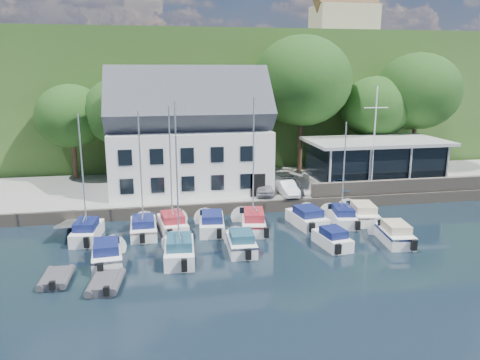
{
  "coord_description": "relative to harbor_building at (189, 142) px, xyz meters",
  "views": [
    {
      "loc": [
        -10.23,
        -25.65,
        11.79
      ],
      "look_at": [
        -3.72,
        9.0,
        3.38
      ],
      "focal_mm": 35.0,
      "sensor_mm": 36.0,
      "label": 1
    }
  ],
  "objects": [
    {
      "name": "field_patch",
      "position": [
        15.0,
        53.5,
        10.8
      ],
      "size": [
        50.0,
        30.0,
        0.3
      ],
      "primitive_type": "cube",
      "color": "#525B2D",
      "rests_on": "hillside"
    },
    {
      "name": "boat_r2_2",
      "position": [
        2.22,
        -13.53,
        -4.65
      ],
      "size": [
        2.13,
        5.16,
        1.4
      ],
      "primitive_type": null,
      "rotation": [
        0.0,
        0.0,
        -0.05
      ],
      "color": "white",
      "rests_on": "ground"
    },
    {
      "name": "hillside",
      "position": [
        7.0,
        45.5,
        2.65
      ],
      "size": [
        160.0,
        75.0,
        16.0
      ],
      "primitive_type": "cube",
      "color": "#2C4C1C",
      "rests_on": "ground"
    },
    {
      "name": "tree_1",
      "position": [
        -6.19,
        5.23,
        0.65
      ],
      "size": [
        7.32,
        7.32,
        10.0
      ],
      "primitive_type": null,
      "color": "#153811",
      "rests_on": "quay"
    },
    {
      "name": "tree_0",
      "position": [
        -11.02,
        6.04,
        0.34
      ],
      "size": [
        6.86,
        6.86,
        9.38
      ],
      "primitive_type": null,
      "color": "#153811",
      "rests_on": "quay"
    },
    {
      "name": "car_dgrey",
      "position": [
        8.69,
        -3.35,
        -3.77
      ],
      "size": [
        1.81,
        4.04,
        1.15
      ],
      "primitive_type": "imported",
      "rotation": [
        0.0,
        0.0,
        -0.05
      ],
      "color": "#323338",
      "rests_on": "quay"
    },
    {
      "name": "car_silver",
      "position": [
        6.2,
        -3.35,
        -3.69
      ],
      "size": [
        2.13,
        4.05,
        1.31
      ],
      "primitive_type": "imported",
      "rotation": [
        0.0,
        0.0,
        -0.15
      ],
      "color": "#B0B0B5",
      "rests_on": "quay"
    },
    {
      "name": "dinghy_0",
      "position": [
        -8.95,
        -16.23,
        -5.02
      ],
      "size": [
        1.8,
        2.87,
        0.66
      ],
      "primitive_type": null,
      "rotation": [
        0.0,
        0.0,
        -0.04
      ],
      "color": "#3C3B40",
      "rests_on": "ground"
    },
    {
      "name": "boat_r1_3",
      "position": [
        0.81,
        -9.17,
        -4.63
      ],
      "size": [
        2.58,
        6.07,
        1.44
      ],
      "primitive_type": null,
      "rotation": [
        0.0,
        0.0,
        -0.11
      ],
      "color": "white",
      "rests_on": "ground"
    },
    {
      "name": "boat_r1_6",
      "position": [
        11.03,
        -9.3,
        -1.12
      ],
      "size": [
        2.62,
        6.13,
        8.46
      ],
      "primitive_type": null,
      "rotation": [
        0.0,
        0.0,
        -0.15
      ],
      "color": "white",
      "rests_on": "ground"
    },
    {
      "name": "boat_r1_7",
      "position": [
        12.91,
        -8.88,
        -4.64
      ],
      "size": [
        3.03,
        6.55,
        1.42
      ],
      "primitive_type": null,
      "rotation": [
        0.0,
        0.0,
        -0.17
      ],
      "color": "white",
      "rests_on": "ground"
    },
    {
      "name": "boat_r2_3",
      "position": [
        8.44,
        -13.93,
        -4.67
      ],
      "size": [
        2.36,
        4.74,
        1.36
      ],
      "primitive_type": null,
      "rotation": [
        0.0,
        0.0,
        0.16
      ],
      "color": "white",
      "rests_on": "ground"
    },
    {
      "name": "dinghy_1",
      "position": [
        -6.13,
        -17.41,
        -5.0
      ],
      "size": [
        2.13,
        3.17,
        0.7
      ],
      "primitive_type": null,
      "rotation": [
        0.0,
        0.0,
        -0.12
      ],
      "color": "#3C3B40",
      "rests_on": "ground"
    },
    {
      "name": "boat_r2_4",
      "position": [
        13.01,
        -13.86,
        -4.62
      ],
      "size": [
        2.57,
        5.83,
        1.46
      ],
      "primitive_type": null,
      "rotation": [
        0.0,
        0.0,
        -0.13
      ],
      "color": "white",
      "rests_on": "ground"
    },
    {
      "name": "boat_r1_1",
      "position": [
        -4.18,
        -9.13,
        -1.17
      ],
      "size": [
        2.13,
        5.83,
        8.36
      ],
      "primitive_type": null,
      "rotation": [
        0.0,
        0.0,
        0.02
      ],
      "color": "white",
      "rests_on": "ground"
    },
    {
      "name": "quay_face",
      "position": [
        7.0,
        -5.5,
        -4.85
      ],
      "size": [
        60.0,
        0.3,
        1.0
      ],
      "primitive_type": "cube",
      "color": "#685F53",
      "rests_on": "ground"
    },
    {
      "name": "boat_r1_4",
      "position": [
        3.91,
        -9.44,
        -0.75
      ],
      "size": [
        2.94,
        6.78,
        9.21
      ],
      "primitive_type": null,
      "rotation": [
        0.0,
        0.0,
        -0.17
      ],
      "color": "white",
      "rests_on": "ground"
    },
    {
      "name": "boat_r1_2",
      "position": [
        -2.06,
        -8.85,
        -0.87
      ],
      "size": [
        2.64,
        5.73,
        8.96
      ],
      "primitive_type": null,
      "rotation": [
        0.0,
        0.0,
        0.13
      ],
      "color": "white",
      "rests_on": "ground"
    },
    {
      "name": "harbor_building",
      "position": [
        0.0,
        0.0,
        0.0
      ],
      "size": [
        14.4,
        8.2,
        8.7
      ],
      "primitive_type": null,
      "color": "white",
      "rests_on": "quay"
    },
    {
      "name": "tree_2",
      "position": [
        4.22,
        4.93,
        0.67
      ],
      "size": [
        7.35,
        7.35,
        10.05
      ],
      "primitive_type": null,
      "color": "#153811",
      "rests_on": "quay"
    },
    {
      "name": "gangway",
      "position": [
        -9.5,
        -7.5,
        -5.35
      ],
      "size": [
        1.2,
        6.0,
        1.4
      ],
      "primitive_type": null,
      "color": "#BDBDC1",
      "rests_on": "ground"
    },
    {
      "name": "quay",
      "position": [
        7.0,
        1.0,
        -4.85
      ],
      "size": [
        60.0,
        13.0,
        1.0
      ],
      "primitive_type": "cube",
      "color": "gray",
      "rests_on": "ground"
    },
    {
      "name": "boat_r1_5",
      "position": [
        8.17,
        -9.4,
        -4.6
      ],
      "size": [
        2.93,
        5.78,
        1.5
      ],
      "primitive_type": null,
      "rotation": [
        0.0,
        0.0,
        0.15
      ],
      "color": "white",
      "rests_on": "ground"
    },
    {
      "name": "boat_r2_1",
      "position": [
        -1.89,
        -14.25,
        -0.56
      ],
      "size": [
        2.38,
        6.16,
        9.59
      ],
      "primitive_type": null,
      "rotation": [
        0.0,
        0.0,
        -0.06
      ],
      "color": "white",
      "rests_on": "ground"
    },
    {
      "name": "club_pavilion",
      "position": [
        18.0,
        -0.5,
        -2.3
      ],
      "size": [
        13.2,
        7.2,
        4.1
      ],
      "primitive_type": null,
      "color": "black",
      "rests_on": "quay"
    },
    {
      "name": "boat_r1_0",
      "position": [
        -8.09,
        -9.44,
        -0.84
      ],
      "size": [
        2.4,
        5.75,
        9.02
      ],
      "primitive_type": null,
      "rotation": [
        0.0,
        0.0,
        -0.11
      ],
      "color": "white",
      "rests_on": "ground"
    },
    {
      "name": "tree_3",
      "position": [
        12.26,
        5.42,
        2.76
      ],
      "size": [
        10.41,
        10.41,
        14.23
      ],
      "primitive_type": null,
      "color": "#153811",
      "rests_on": "quay"
    },
    {
      "name": "ground",
      "position": [
        7.0,
        -16.5,
        -5.35
      ],
      "size": [
        180.0,
        180.0,
        0.0
      ],
      "primitive_type": "plane",
      "color": "black",
      "rests_on": "ground"
    },
    {
      "name": "car_white",
      "position": [
        8.14,
        -3.97,
        -3.73
      ],
      "size": [
        1.41,
        3.8,
        1.24
      ],
      "primitive_type": "imported",
      "rotation": [
        0.0,
        0.0,
        0.02
      ],
      "color": "silver",
      "rests_on": "quay"
    },
    {
      "name": "tree_5",
      "position": [
        25.19,
        4.84,
        1.91
      ],
      "size": [
        9.16,
        9.16,
        12.52
      ],
      "primitive_type": null,
      "color": "#153811",
      "rests_on": "quay"
    },
    {
      "name": "farmhouse",
      "position": [
        29.0,
        35.5,
        14.75
      ],
      "size": [
        10.4,
        7.0,
        8.2
      ],
      "primitive_type": null,
      "color": "beige",
      "rests_on": "hillside"
    },
    {
      "name": "car_blue",
      "position": [
        13.25,
        -3.46,
        -3.76
      ],
      "size": [
        2.36,
        3.73,
        1.19
      ],
      "primitive_type": "imported",
      "rotation": [
        0.0,
        0.0,
        -0.31
      ],
      "color": "#305392",
      "rests_on": "quay"
    },
    {
      "name": "tree_4",
      "position": [
        20.4,
        4.95,
        0.67
      ],
      "size": [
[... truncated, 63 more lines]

